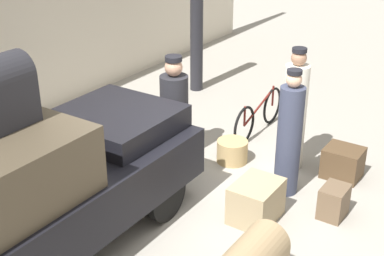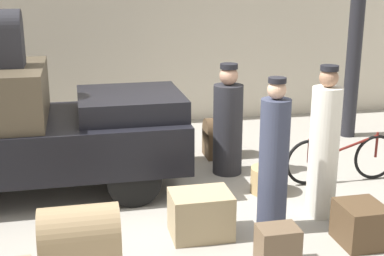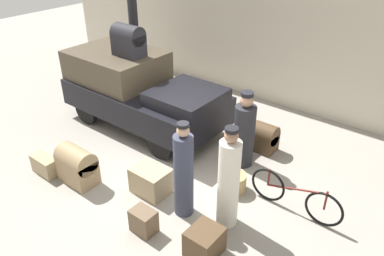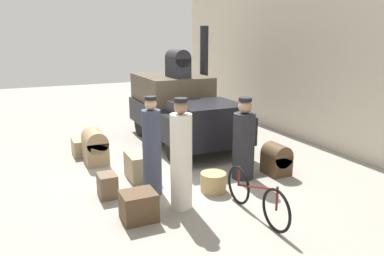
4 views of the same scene
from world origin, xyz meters
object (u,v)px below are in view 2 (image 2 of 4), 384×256
object	(u,v)px
porter_standing_middle	(274,162)
trunk_umber_medium	(201,214)
trunk_large_brown	(278,246)
wicker_basket	(268,180)
suitcase_tan_flat	(80,243)
truck	(17,125)
porter_with_bicycle	(228,125)
bicycle	(342,159)
trunk_barrel_dark	(221,137)
suitcase_black_upright	(361,224)
porter_carrying_trunk	(324,148)

from	to	relation	value
porter_standing_middle	trunk_umber_medium	distance (m)	1.00
trunk_large_brown	trunk_umber_medium	bearing A→B (deg)	127.03
wicker_basket	suitcase_tan_flat	xyz separation A→B (m)	(-2.49, -1.65, 0.21)
truck	porter_standing_middle	size ratio (longest dim) A/B	2.24
wicker_basket	porter_with_bicycle	xyz separation A→B (m)	(-0.33, 0.84, 0.56)
wicker_basket	trunk_umber_medium	size ratio (longest dim) A/B	0.70
bicycle	trunk_barrel_dark	bearing A→B (deg)	133.67
suitcase_black_upright	trunk_barrel_dark	xyz separation A→B (m)	(-0.71, 3.14, 0.09)
wicker_basket	trunk_barrel_dark	size ratio (longest dim) A/B	0.74
suitcase_black_upright	trunk_large_brown	size ratio (longest dim) A/B	1.25
porter_carrying_trunk	trunk_barrel_dark	size ratio (longest dim) A/B	2.88
bicycle	wicker_basket	bearing A→B (deg)	-172.93
porter_with_bicycle	suitcase_tan_flat	bearing A→B (deg)	-130.90
trunk_barrel_dark	trunk_umber_medium	bearing A→B (deg)	-109.99
bicycle	suitcase_tan_flat	distance (m)	4.06
suitcase_black_upright	trunk_barrel_dark	distance (m)	3.22
truck	porter_with_bicycle	bearing A→B (deg)	1.73
suitcase_tan_flat	trunk_large_brown	xyz separation A→B (m)	(1.93, -0.16, -0.17)
trunk_umber_medium	trunk_large_brown	world-z (taller)	trunk_umber_medium
porter_with_bicycle	trunk_barrel_dark	size ratio (longest dim) A/B	2.55
trunk_umber_medium	suitcase_tan_flat	world-z (taller)	suitcase_tan_flat
bicycle	suitcase_black_upright	world-z (taller)	bicycle
truck	suitcase_black_upright	world-z (taller)	truck
truck	bicycle	size ratio (longest dim) A/B	2.36
wicker_basket	suitcase_black_upright	xyz separation A→B (m)	(0.48, -1.56, 0.05)
porter_with_bicycle	trunk_large_brown	xyz separation A→B (m)	(-0.23, -2.65, -0.52)
porter_standing_middle	suitcase_tan_flat	distance (m)	2.27
porter_with_bicycle	porter_standing_middle	size ratio (longest dim) A/B	0.92
wicker_basket	porter_carrying_trunk	distance (m)	1.11
truck	suitcase_black_upright	bearing A→B (deg)	-31.94
truck	porter_carrying_trunk	xyz separation A→B (m)	(3.61, -1.55, -0.07)
trunk_umber_medium	trunk_barrel_dark	xyz separation A→B (m)	(0.94, 2.59, 0.06)
suitcase_tan_flat	trunk_large_brown	size ratio (longest dim) A/B	1.80
wicker_basket	bicycle	bearing A→B (deg)	7.07
porter_carrying_trunk	trunk_umber_medium	world-z (taller)	porter_carrying_trunk
suitcase_tan_flat	suitcase_black_upright	size ratio (longest dim) A/B	1.44
truck	porter_with_bicycle	size ratio (longest dim) A/B	2.45
truck	trunk_large_brown	bearing A→B (deg)	-43.91
truck	trunk_barrel_dark	size ratio (longest dim) A/B	6.23
truck	trunk_large_brown	size ratio (longest dim) A/B	9.47
truck	porter_with_bicycle	world-z (taller)	truck
porter_carrying_trunk	bicycle	bearing A→B (deg)	50.65
porter_standing_middle	truck	bearing A→B (deg)	148.04
truck	suitcase_tan_flat	xyz separation A→B (m)	(0.74, -2.41, -0.54)
porter_standing_middle	suitcase_black_upright	distance (m)	1.14
porter_carrying_trunk	trunk_barrel_dark	distance (m)	2.51
trunk_umber_medium	trunk_barrel_dark	distance (m)	2.76
porter_standing_middle	bicycle	bearing A→B (deg)	38.55
porter_with_bicycle	trunk_large_brown	size ratio (longest dim) A/B	3.87
truck	wicker_basket	bearing A→B (deg)	-13.15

